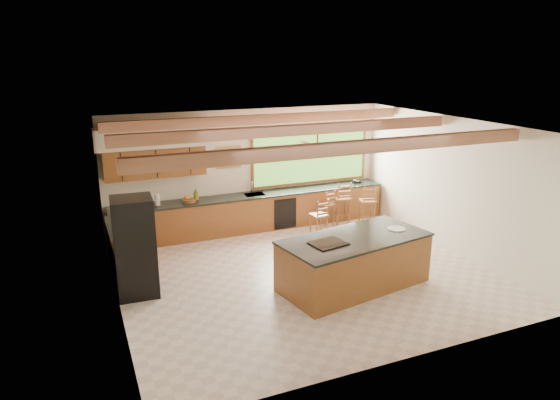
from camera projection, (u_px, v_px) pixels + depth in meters
name	position (u px, v px, depth m)	size (l,w,h in m)	color
ground	(304.00, 273.00, 10.14)	(7.20, 7.20, 0.00)	beige
room_shell	(284.00, 161.00, 10.03)	(7.27, 6.54, 3.02)	beige
counter_run	(228.00, 220.00, 11.94)	(7.12, 3.10, 1.22)	brown
island	(354.00, 262.00, 9.48)	(3.04, 1.81, 1.01)	brown
refrigerator	(135.00, 247.00, 9.04)	(0.76, 0.74, 1.86)	black
bar_stool_a	(320.00, 216.00, 11.81)	(0.40, 0.40, 1.01)	brown
bar_stool_b	(343.00, 199.00, 12.90)	(0.47, 0.47, 1.15)	brown
bar_stool_c	(369.00, 202.00, 12.82)	(0.48, 0.48, 1.08)	brown
bar_stool_d	(327.00, 205.00, 12.78)	(0.41, 0.41, 0.96)	brown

